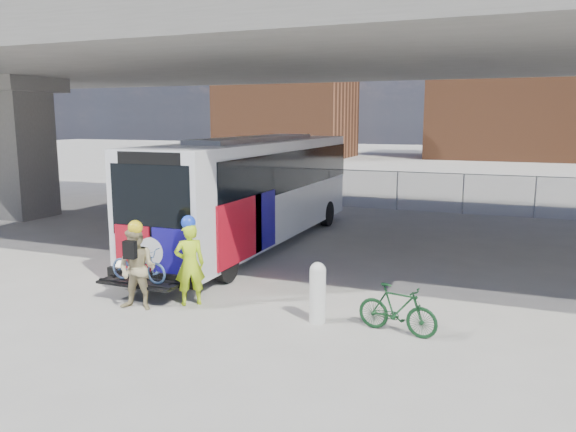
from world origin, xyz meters
The scene contains 9 objects.
ground centered at (0.00, 0.00, 0.00)m, with size 160.00×160.00×0.00m, color #9E9991.
bus centered at (-2.00, 2.78, 2.11)m, with size 2.67×12.90×3.69m.
overpass centered at (0.00, 4.00, 6.54)m, with size 40.00×16.00×7.95m.
chainlink_fence centered at (0.00, 12.00, 1.42)m, with size 30.00×0.06×30.00m.
brick_buildings centered at (1.23, 48.23, 5.42)m, with size 54.00×22.00×12.00m.
bollard centered at (2.37, -3.56, 0.70)m, with size 0.34×0.34×1.32m.
cyclist_hivis centered at (-0.76, -3.56, 1.02)m, with size 0.84×0.80×2.11m.
cyclist_tan centered at (-1.67, -4.30, 0.97)m, with size 1.01×0.84×2.06m.
bike_parked centered at (4.06, -3.56, 0.51)m, with size 0.47×1.68×1.01m, color #11381A.
Camera 1 is at (6.05, -14.37, 4.29)m, focal length 35.00 mm.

